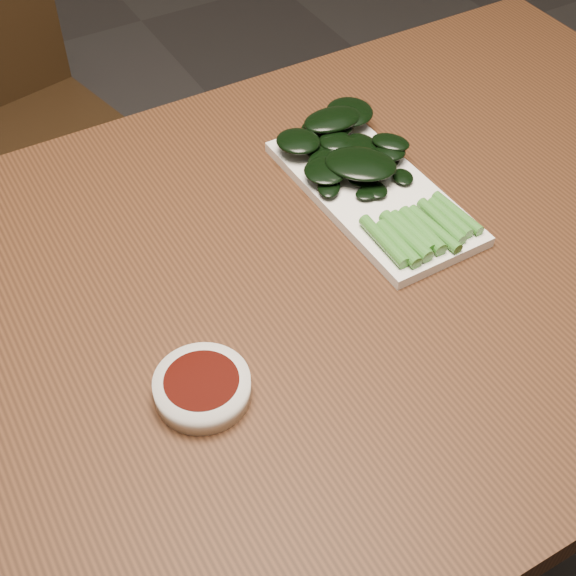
{
  "coord_description": "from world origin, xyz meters",
  "views": [
    {
      "loc": [
        -0.31,
        -0.55,
        1.41
      ],
      "look_at": [
        -0.0,
        -0.02,
        0.76
      ],
      "focal_mm": 50.0,
      "sensor_mm": 36.0,
      "label": 1
    }
  ],
  "objects": [
    {
      "name": "ground",
      "position": [
        0.0,
        0.0,
        0.0
      ],
      "size": [
        6.0,
        6.0,
        0.0
      ],
      "primitive_type": "plane",
      "color": "#312E2F",
      "rests_on": "ground"
    },
    {
      "name": "serving_plate",
      "position": [
        0.18,
        0.08,
        0.76
      ],
      "size": [
        0.15,
        0.31,
        0.01
      ],
      "rotation": [
        0.0,
        0.0,
        0.02
      ],
      "color": "white",
      "rests_on": "table"
    },
    {
      "name": "gai_lan",
      "position": [
        0.18,
        0.12,
        0.78
      ],
      "size": [
        0.18,
        0.33,
        0.03
      ],
      "color": "#40852E",
      "rests_on": "serving_plate"
    },
    {
      "name": "chair_far",
      "position": [
        -0.13,
        0.89,
        0.49
      ],
      "size": [
        0.5,
        0.5,
        0.89
      ],
      "rotation": [
        0.0,
        0.0,
        0.22
      ],
      "color": "black",
      "rests_on": "ground"
    },
    {
      "name": "sauce_bowl",
      "position": [
        -0.15,
        -0.1,
        0.76
      ],
      "size": [
        0.1,
        0.1,
        0.03
      ],
      "color": "white",
      "rests_on": "table"
    },
    {
      "name": "table",
      "position": [
        0.0,
        0.0,
        0.68
      ],
      "size": [
        1.4,
        0.8,
        0.75
      ],
      "color": "#422412",
      "rests_on": "ground"
    }
  ]
}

